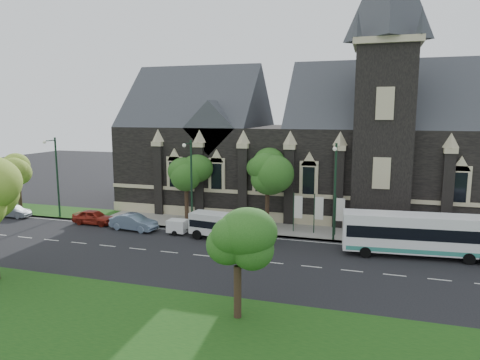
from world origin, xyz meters
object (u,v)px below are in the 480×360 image
at_px(street_lamp_mid, 191,180).
at_px(banner_flag_right, 339,212).
at_px(box_trailer, 177,226).
at_px(tree_walk_far, 20,171).
at_px(tree_walk_left, 188,168).
at_px(street_lamp_near, 335,187).
at_px(tree_park_east, 241,239).
at_px(sedan, 134,222).
at_px(street_lamp_far, 56,173).
at_px(car_far_red, 94,217).
at_px(tree_walk_right, 270,171).
at_px(shuttle_bus, 223,225).
at_px(banner_flag_left, 297,209).
at_px(tour_coach, 418,234).
at_px(car_far_grey, 13,211).
at_px(banner_flag_center, 317,210).

bearing_deg(street_lamp_mid, banner_flag_right, 7.60).
bearing_deg(street_lamp_mid, box_trailer, -109.80).
bearing_deg(tree_walk_far, tree_walk_left, 1.37).
relative_size(street_lamp_near, banner_flag_right, 2.25).
distance_m(tree_park_east, banner_flag_right, 18.91).
distance_m(street_lamp_near, box_trailer, 15.40).
bearing_deg(street_lamp_near, tree_park_east, -103.11).
distance_m(tree_walk_far, sedan, 19.36).
bearing_deg(street_lamp_far, car_far_red, -10.68).
xyz_separation_m(tree_walk_right, tree_walk_left, (-9.01, -0.01, -0.08)).
xyz_separation_m(box_trailer, car_far_red, (-10.05, 0.85, -0.03)).
relative_size(banner_flag_right, shuttle_bus, 0.63).
distance_m(banner_flag_left, car_far_red, 21.26).
relative_size(street_lamp_far, box_trailer, 3.41).
xyz_separation_m(tree_park_east, tree_walk_right, (-2.96, 20.04, 1.20)).
distance_m(tour_coach, sedan, 26.46).
bearing_deg(shuttle_bus, sedan, -175.61).
bearing_deg(banner_flag_left, street_lamp_mid, -169.50).
bearing_deg(box_trailer, tour_coach, -0.21).
xyz_separation_m(banner_flag_right, shuttle_bus, (-10.15, -4.14, -0.99)).
relative_size(tour_coach, shuttle_bus, 1.90).
bearing_deg(tree_walk_left, tree_walk_right, 0.06).
bearing_deg(sedan, tree_walk_far, 81.61).
relative_size(tree_park_east, banner_flag_right, 1.57).
bearing_deg(tree_walk_left, tree_walk_far, -178.63).
xyz_separation_m(tree_walk_far, car_far_grey, (2.53, -4.09, -3.95)).
relative_size(tree_walk_right, box_trailer, 2.96).
bearing_deg(car_far_red, street_lamp_far, 79.43).
bearing_deg(car_far_grey, car_far_red, -90.95).
relative_size(tree_walk_left, banner_flag_left, 1.91).
bearing_deg(car_far_grey, street_lamp_mid, -88.29).
distance_m(tree_walk_far, banner_flag_right, 38.19).
relative_size(banner_flag_left, sedan, 0.81).
relative_size(shuttle_bus, sedan, 1.29).
xyz_separation_m(banner_flag_left, sedan, (-15.77, -3.70, -1.57)).
relative_size(tree_walk_far, banner_flag_center, 1.57).
bearing_deg(street_lamp_far, tour_coach, -3.30).
xyz_separation_m(tree_walk_right, banner_flag_center, (5.08, -1.71, -3.43)).
bearing_deg(tree_walk_far, tour_coach, -6.64).
xyz_separation_m(banner_flag_right, car_far_grey, (-35.58, -2.91, -1.72)).
bearing_deg(car_far_red, street_lamp_near, -87.58).
bearing_deg(car_far_grey, tour_coach, -92.52).
bearing_deg(shuttle_bus, car_far_red, -177.73).
height_order(banner_flag_right, car_far_red, banner_flag_right).
height_order(tree_walk_left, banner_flag_right, tree_walk_left).
bearing_deg(car_far_red, tree_walk_far, 72.83).
xyz_separation_m(street_lamp_far, car_far_red, (5.29, -1.00, -4.34)).
distance_m(tree_park_east, tour_coach, 18.10).
bearing_deg(box_trailer, banner_flag_left, 19.47).
height_order(tree_walk_far, car_far_red, tree_walk_far).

